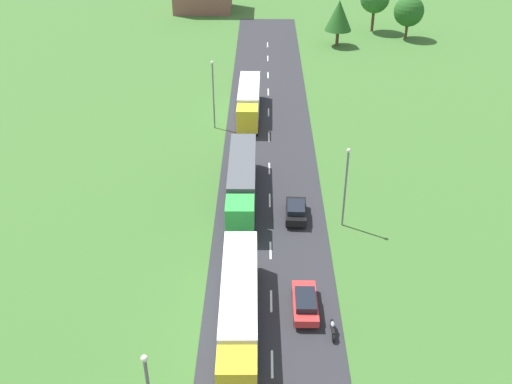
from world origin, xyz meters
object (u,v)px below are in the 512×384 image
(truck_third, at_px, (249,100))
(car_third, at_px, (296,211))
(truck_lead, at_px, (239,307))
(motorcycle_courier, at_px, (333,329))
(lamppost_second, at_px, (346,183))
(tree_oak, at_px, (409,11))
(truck_second, at_px, (242,180))
(lamppost_third, at_px, (213,91))
(car_second, at_px, (305,303))
(tree_maple, at_px, (339,15))

(truck_third, relative_size, car_third, 3.06)
(truck_lead, distance_m, motorcycle_courier, 6.66)
(lamppost_second, height_order, tree_oak, lamppost_second)
(truck_second, bearing_deg, lamppost_third, 103.32)
(truck_third, distance_m, car_third, 23.18)
(truck_third, relative_size, car_second, 2.81)
(car_second, bearing_deg, car_third, 90.56)
(car_second, height_order, motorcycle_courier, car_second)
(truck_lead, bearing_deg, tree_maple, 78.14)
(truck_third, bearing_deg, car_third, -78.18)
(truck_lead, xyz_separation_m, lamppost_second, (8.66, 13.05, 2.21))
(lamppost_third, xyz_separation_m, tree_oak, (29.60, 35.41, -0.05))
(car_second, relative_size, tree_maple, 0.60)
(tree_maple, bearing_deg, truck_second, -106.41)
(truck_second, xyz_separation_m, car_third, (4.95, -3.25, -1.25))
(truck_second, relative_size, truck_third, 1.14)
(lamppost_second, distance_m, lamppost_third, 23.73)
(truck_lead, relative_size, lamppost_second, 1.86)
(car_second, distance_m, lamppost_third, 32.57)
(truck_third, relative_size, lamppost_third, 1.52)
(truck_second, bearing_deg, tree_maple, 73.59)
(motorcycle_courier, bearing_deg, lamppost_second, 80.77)
(car_third, bearing_deg, motorcycle_courier, -82.54)
(car_third, height_order, lamppost_second, lamppost_second)
(car_third, distance_m, tree_maple, 51.33)
(car_third, xyz_separation_m, tree_oak, (20.90, 54.48, 3.65))
(truck_lead, xyz_separation_m, car_second, (4.70, 1.92, -1.27))
(truck_third, relative_size, tree_oak, 1.77)
(lamppost_second, bearing_deg, car_second, -109.58)
(truck_second, height_order, car_second, truck_second)
(car_third, bearing_deg, lamppost_second, -13.00)
(truck_second, distance_m, car_second, 16.19)
(truck_lead, height_order, truck_third, truck_lead)
(car_second, xyz_separation_m, car_third, (-0.12, 12.07, 0.04))
(car_third, bearing_deg, tree_maple, 79.95)
(truck_lead, bearing_deg, truck_second, 91.22)
(truck_lead, xyz_separation_m, tree_oak, (25.48, 68.47, 2.42))
(motorcycle_courier, height_order, tree_maple, tree_maple)
(truck_third, height_order, car_third, truck_third)
(truck_third, xyz_separation_m, car_second, (4.86, -34.73, -1.24))
(lamppost_third, relative_size, tree_maple, 1.12)
(lamppost_third, bearing_deg, truck_lead, -82.91)
(motorcycle_courier, bearing_deg, tree_oak, 74.57)
(lamppost_third, height_order, tree_maple, lamppost_third)
(truck_lead, xyz_separation_m, tree_maple, (13.51, 64.38, 2.80))
(tree_maple, bearing_deg, truck_third, -116.25)
(truck_second, height_order, lamppost_second, lamppost_second)
(car_third, bearing_deg, truck_lead, -108.13)
(car_second, distance_m, lamppost_second, 12.31)
(motorcycle_courier, bearing_deg, truck_second, 111.17)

